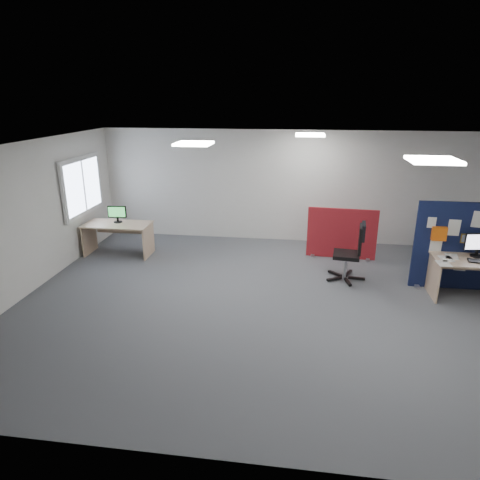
# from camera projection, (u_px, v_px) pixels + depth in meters

# --- Properties ---
(floor) EXTENTS (9.00, 9.00, 0.00)m
(floor) POSITION_uv_depth(u_px,v_px,m) (275.00, 303.00, 7.50)
(floor) COLOR #56595F
(floor) RESTS_ON ground
(ceiling) EXTENTS (9.00, 7.00, 0.02)m
(ceiling) POSITION_uv_depth(u_px,v_px,m) (280.00, 147.00, 6.63)
(ceiling) COLOR white
(ceiling) RESTS_ON wall_back
(wall_back) EXTENTS (9.00, 0.02, 2.70)m
(wall_back) POSITION_uv_depth(u_px,v_px,m) (286.00, 187.00, 10.35)
(wall_back) COLOR silver
(wall_back) RESTS_ON floor
(wall_front) EXTENTS (9.00, 0.02, 2.70)m
(wall_front) POSITION_uv_depth(u_px,v_px,m) (256.00, 346.00, 3.79)
(wall_front) COLOR silver
(wall_front) RESTS_ON floor
(wall_left) EXTENTS (0.02, 7.00, 2.70)m
(wall_left) POSITION_uv_depth(u_px,v_px,m) (26.00, 219.00, 7.66)
(wall_left) COLOR silver
(wall_left) RESTS_ON floor
(window) EXTENTS (0.06, 1.70, 1.30)m
(window) POSITION_uv_depth(u_px,v_px,m) (83.00, 186.00, 9.46)
(window) COLOR white
(window) RESTS_ON wall_left
(ceiling_lights) EXTENTS (4.10, 4.10, 0.04)m
(ceiling_lights) POSITION_uv_depth(u_px,v_px,m) (302.00, 144.00, 7.23)
(ceiling_lights) COLOR white
(ceiling_lights) RESTS_ON ceiling
(navy_divider) EXTENTS (2.02, 0.30, 1.66)m
(navy_divider) POSITION_uv_depth(u_px,v_px,m) (470.00, 247.00, 7.79)
(navy_divider) COLOR #0F1439
(navy_divider) RESTS_ON floor
(monitor_main) EXTENTS (0.50, 0.21, 0.44)m
(monitor_main) POSITION_uv_depth(u_px,v_px,m) (478.00, 244.00, 7.53)
(monitor_main) COLOR black
(monitor_main) RESTS_ON main_desk
(red_divider) EXTENTS (1.51, 0.30, 1.13)m
(red_divider) POSITION_uv_depth(u_px,v_px,m) (342.00, 234.00, 9.42)
(red_divider) COLOR maroon
(red_divider) RESTS_ON floor
(second_desk) EXTENTS (1.47, 0.73, 0.73)m
(second_desk) POSITION_uv_depth(u_px,v_px,m) (119.00, 231.00, 9.65)
(second_desk) COLOR tan
(second_desk) RESTS_ON floor
(monitor_second) EXTENTS (0.42, 0.19, 0.38)m
(monitor_second) POSITION_uv_depth(u_px,v_px,m) (117.00, 213.00, 9.59)
(monitor_second) COLOR black
(monitor_second) RESTS_ON second_desk
(office_chair) EXTENTS (0.75, 0.76, 1.15)m
(office_chair) POSITION_uv_depth(u_px,v_px,m) (353.00, 249.00, 8.23)
(office_chair) COLOR black
(office_chair) RESTS_ON floor
(desk_papers) EXTENTS (1.45, 0.70, 0.00)m
(desk_papers) POSITION_uv_depth(u_px,v_px,m) (464.00, 261.00, 7.41)
(desk_papers) COLOR white
(desk_papers) RESTS_ON main_desk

